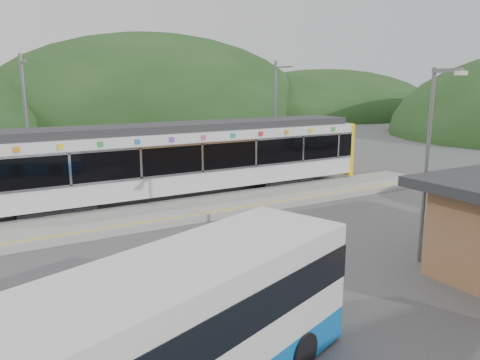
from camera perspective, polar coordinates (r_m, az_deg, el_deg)
ground at (r=18.81m, az=1.49°, el=-5.87°), size 120.00×120.00×0.00m
hills at (r=26.43m, az=6.80°, el=-0.76°), size 146.00×149.00×26.00m
platform at (r=21.53m, az=-3.18°, el=-3.18°), size 26.00×3.20×0.30m
yellow_line at (r=20.38m, az=-1.50°, el=-3.58°), size 26.00×0.10×0.01m
train at (r=23.33m, az=-7.29°, el=2.72°), size 20.44×3.01×3.74m
catenary_mast_west at (r=23.97m, az=-24.51°, el=5.82°), size 0.18×1.80×7.00m
catenary_mast_east at (r=29.00m, az=4.32°, el=7.70°), size 0.18×1.80×7.00m
lamp_post at (r=15.56m, az=22.29°, el=3.40°), size 0.36×1.08×6.15m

